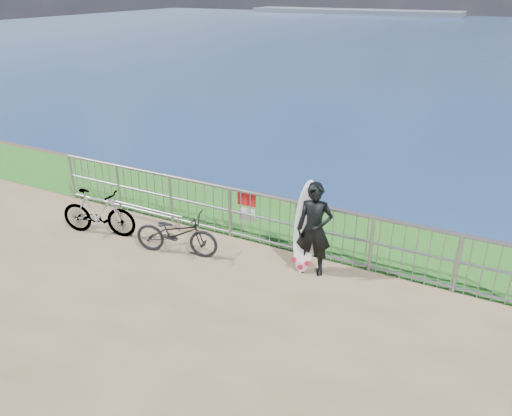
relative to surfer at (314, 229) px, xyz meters
The scene contains 8 objects.
grass_strip 2.41m from the surfer, 134.31° to the left, with size 120.00×120.00×0.00m, color #1B5417.
seascape 153.33m from the surfer, 107.20° to the left, with size 260.00×260.00×5.00m.
railing 1.66m from the surfer, 161.83° to the left, with size 10.06×0.10×1.13m.
surfer is the anchor object (origin of this frame).
surfboard 0.20m from the surfer, behind, with size 0.46×0.42×1.75m.
bicycle_near 2.74m from the surfer, 167.19° to the right, with size 0.59×1.69×0.89m, color black.
bicycle_far 4.65m from the surfer, behind, with size 0.48×1.68×1.01m, color black.
bike_rack 4.04m from the surfer, behind, with size 1.83×0.05×0.38m.
Camera 1 is at (4.35, -6.48, 4.94)m, focal length 35.00 mm.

